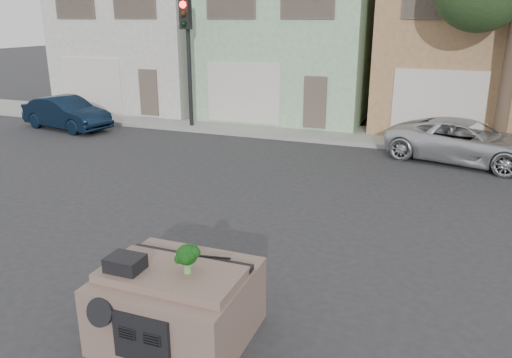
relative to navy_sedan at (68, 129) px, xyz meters
The scene contains 12 objects.
ground_plane 13.65m from the navy_sedan, 34.47° to the right, with size 120.00×120.00×0.00m, color #303033.
sidewalk 11.59m from the navy_sedan, 13.87° to the left, with size 40.00×3.00×0.15m, color gray.
townhouse_white 7.76m from the navy_sedan, 87.88° to the left, with size 7.20×8.20×7.55m, color beige.
townhouse_mint 10.97m from the navy_sedan, 41.17° to the left, with size 7.20×8.20×7.55m, color #97C396.
townhouse_tan 17.11m from the navy_sedan, 23.96° to the left, with size 7.20×8.20×7.55m, color #A77D54.
navy_sedan is the anchor object (origin of this frame).
silver_pickup 15.19m from the navy_sedan, ahead, with size 2.22×4.82×1.34m, color silver.
traffic_signal 5.68m from the navy_sedan, 20.52° to the left, with size 0.40×0.40×5.10m, color black.
car_dashboard 15.55m from the navy_sedan, 43.62° to the right, with size 2.00×1.80×1.12m, color #755C50.
instrument_hump 15.43m from the navy_sedan, 46.06° to the right, with size 0.48×0.38×0.20m, color black.
wiper_arm 15.53m from the navy_sedan, 41.89° to the right, with size 0.70×0.03×0.02m, color black.
broccoli 15.85m from the navy_sedan, 43.33° to the right, with size 0.34×0.34×0.42m, color #0D340C.
Camera 1 is at (3.24, -8.37, 4.38)m, focal length 35.00 mm.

